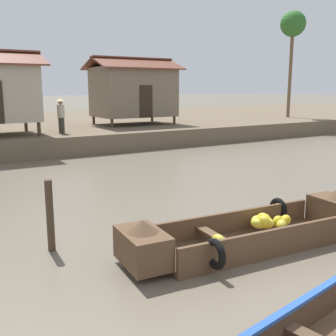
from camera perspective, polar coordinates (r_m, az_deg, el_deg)
ground_plane at (r=13.18m, az=-10.49°, el=-2.30°), size 300.00×300.00×0.00m
riverbank_strip at (r=27.86m, az=-22.07°, el=5.09°), size 160.00×20.00×0.90m
banana_boat at (r=8.11m, az=11.82°, el=-8.70°), size 5.34×1.76×0.89m
stilt_house_right at (r=24.29m, az=-4.92°, el=10.78°), size 5.11×3.60×3.89m
palm_tree_mid at (r=31.85m, az=17.22°, el=18.53°), size 1.81×1.81×7.54m
vendor_person at (r=20.03m, az=-14.87°, el=7.40°), size 0.44×0.44×1.66m
mooring_post at (r=7.94m, az=-16.32°, el=-6.50°), size 0.14×0.14×1.38m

